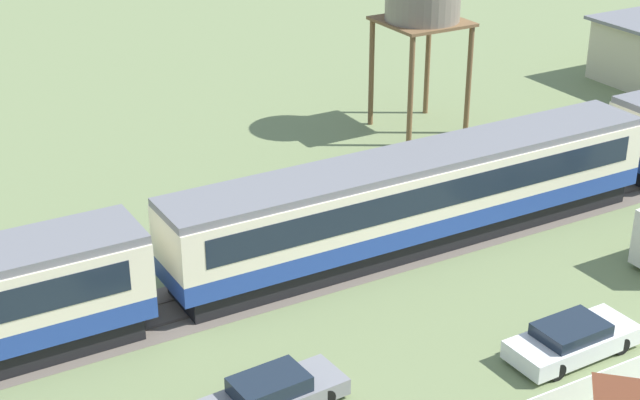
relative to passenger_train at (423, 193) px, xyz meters
name	(u,v)px	position (x,y,z in m)	size (l,w,h in m)	color
ground_plane	(472,231)	(2.50, -0.22, -2.22)	(600.00, 600.00, 0.00)	#707F51
passenger_train	(423,193)	(0.00, 0.00, 0.00)	(67.80, 3.12, 4.00)	#234293
railway_track	(502,219)	(4.33, 0.00, -2.21)	(121.36, 3.60, 0.04)	#665B51
parked_car_white	(572,340)	(-0.44, -9.39, -1.62)	(4.76, 1.96, 1.24)	white
parked_car_grey	(272,394)	(-10.61, -7.05, -1.63)	(4.74, 2.01, 1.24)	gray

